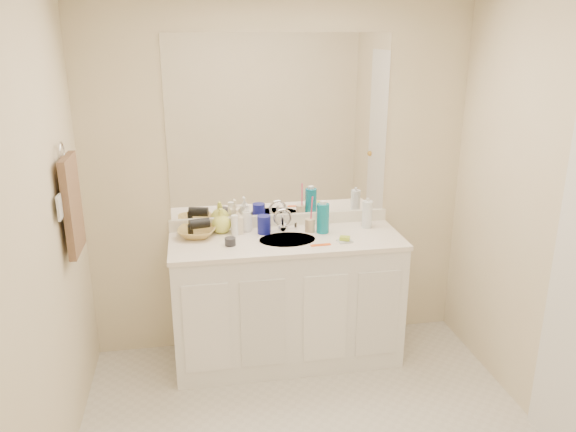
% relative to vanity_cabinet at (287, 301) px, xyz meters
% --- Properties ---
extents(wall_back, '(2.60, 0.02, 2.40)m').
position_rel_vanity_cabinet_xyz_m(wall_back, '(0.00, 0.28, 0.77)').
color(wall_back, beige).
rests_on(wall_back, floor).
extents(wall_left, '(0.02, 2.60, 2.40)m').
position_rel_vanity_cabinet_xyz_m(wall_left, '(-1.30, -1.02, 0.77)').
color(wall_left, beige).
rests_on(wall_left, floor).
extents(wall_right, '(0.02, 2.60, 2.40)m').
position_rel_vanity_cabinet_xyz_m(wall_right, '(1.30, -1.02, 0.77)').
color(wall_right, beige).
rests_on(wall_right, floor).
extents(vanity_cabinet, '(1.50, 0.55, 0.85)m').
position_rel_vanity_cabinet_xyz_m(vanity_cabinet, '(0.00, 0.00, 0.00)').
color(vanity_cabinet, white).
rests_on(vanity_cabinet, floor).
extents(countertop, '(1.52, 0.57, 0.03)m').
position_rel_vanity_cabinet_xyz_m(countertop, '(0.00, 0.00, 0.44)').
color(countertop, white).
rests_on(countertop, vanity_cabinet).
extents(backsplash, '(1.52, 0.03, 0.08)m').
position_rel_vanity_cabinet_xyz_m(backsplash, '(0.00, 0.26, 0.50)').
color(backsplash, white).
rests_on(backsplash, countertop).
extents(sink_basin, '(0.37, 0.37, 0.02)m').
position_rel_vanity_cabinet_xyz_m(sink_basin, '(0.00, -0.02, 0.44)').
color(sink_basin, beige).
rests_on(sink_basin, countertop).
extents(faucet, '(0.02, 0.02, 0.11)m').
position_rel_vanity_cabinet_xyz_m(faucet, '(0.00, 0.16, 0.51)').
color(faucet, silver).
rests_on(faucet, countertop).
extents(mirror, '(1.48, 0.01, 1.20)m').
position_rel_vanity_cabinet_xyz_m(mirror, '(0.00, 0.27, 1.14)').
color(mirror, white).
rests_on(mirror, wall_back).
extents(blue_mug, '(0.09, 0.09, 0.12)m').
position_rel_vanity_cabinet_xyz_m(blue_mug, '(-0.13, 0.12, 0.52)').
color(blue_mug, navy).
rests_on(blue_mug, countertop).
extents(tan_cup, '(0.09, 0.09, 0.09)m').
position_rel_vanity_cabinet_xyz_m(tan_cup, '(0.18, 0.10, 0.50)').
color(tan_cup, '#CCB590').
rests_on(tan_cup, countertop).
extents(toothbrush, '(0.02, 0.04, 0.20)m').
position_rel_vanity_cabinet_xyz_m(toothbrush, '(0.19, 0.10, 0.60)').
color(toothbrush, '#F74171').
rests_on(toothbrush, tan_cup).
extents(mouthwash_bottle, '(0.11, 0.11, 0.20)m').
position_rel_vanity_cabinet_xyz_m(mouthwash_bottle, '(0.26, 0.07, 0.55)').
color(mouthwash_bottle, '#0C7991').
rests_on(mouthwash_bottle, countertop).
extents(clear_pump_bottle, '(0.09, 0.09, 0.19)m').
position_rel_vanity_cabinet_xyz_m(clear_pump_bottle, '(0.58, 0.12, 0.55)').
color(clear_pump_bottle, white).
rests_on(clear_pump_bottle, countertop).
extents(soap_dish, '(0.10, 0.08, 0.01)m').
position_rel_vanity_cabinet_xyz_m(soap_dish, '(0.36, -0.13, 0.46)').
color(soap_dish, silver).
rests_on(soap_dish, countertop).
extents(green_soap, '(0.08, 0.07, 0.02)m').
position_rel_vanity_cabinet_xyz_m(green_soap, '(0.36, -0.13, 0.48)').
color(green_soap, '#A8CA31').
rests_on(green_soap, soap_dish).
extents(orange_comb, '(0.13, 0.03, 0.01)m').
position_rel_vanity_cabinet_xyz_m(orange_comb, '(0.19, -0.16, 0.46)').
color(orange_comb, '#FF5F1A').
rests_on(orange_comb, countertop).
extents(dark_jar, '(0.09, 0.09, 0.05)m').
position_rel_vanity_cabinet_xyz_m(dark_jar, '(-0.37, -0.06, 0.48)').
color(dark_jar, '#28282D').
rests_on(dark_jar, countertop).
extents(extra_white_bottle, '(0.06, 0.06, 0.14)m').
position_rel_vanity_cabinet_xyz_m(extra_white_bottle, '(-0.33, 0.11, 0.53)').
color(extra_white_bottle, white).
rests_on(extra_white_bottle, countertop).
extents(soap_bottle_white, '(0.08, 0.08, 0.19)m').
position_rel_vanity_cabinet_xyz_m(soap_bottle_white, '(-0.24, 0.19, 0.55)').
color(soap_bottle_white, white).
rests_on(soap_bottle_white, countertop).
extents(soap_bottle_cream, '(0.09, 0.09, 0.17)m').
position_rel_vanity_cabinet_xyz_m(soap_bottle_cream, '(-0.30, 0.17, 0.54)').
color(soap_bottle_cream, '#FEEFCF').
rests_on(soap_bottle_cream, countertop).
extents(soap_bottle_yellow, '(0.14, 0.14, 0.17)m').
position_rel_vanity_cabinet_xyz_m(soap_bottle_yellow, '(-0.41, 0.19, 0.54)').
color(soap_bottle_yellow, '#DDE559').
rests_on(soap_bottle_yellow, countertop).
extents(wicker_basket, '(0.28, 0.28, 0.06)m').
position_rel_vanity_cabinet_xyz_m(wicker_basket, '(-0.58, 0.13, 0.49)').
color(wicker_basket, '#B18F47').
rests_on(wicker_basket, countertop).
extents(hair_dryer, '(0.14, 0.09, 0.07)m').
position_rel_vanity_cabinet_xyz_m(hair_dryer, '(-0.56, 0.13, 0.54)').
color(hair_dryer, black).
rests_on(hair_dryer, wicker_basket).
extents(towel_ring, '(0.01, 0.11, 0.11)m').
position_rel_vanity_cabinet_xyz_m(towel_ring, '(-1.27, -0.25, 1.12)').
color(towel_ring, silver).
rests_on(towel_ring, wall_left).
extents(hand_towel, '(0.04, 0.32, 0.55)m').
position_rel_vanity_cabinet_xyz_m(hand_towel, '(-1.25, -0.25, 0.82)').
color(hand_towel, '#503A2B').
rests_on(hand_towel, towel_ring).
extents(switch_plate, '(0.01, 0.08, 0.13)m').
position_rel_vanity_cabinet_xyz_m(switch_plate, '(-1.27, -0.45, 0.88)').
color(switch_plate, silver).
rests_on(switch_plate, wall_left).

